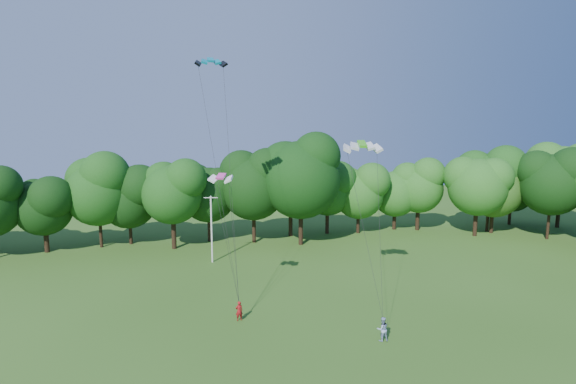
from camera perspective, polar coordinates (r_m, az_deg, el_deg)
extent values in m
cylinder|color=silver|center=(49.79, -9.68, -4.70)|extent=(0.18, 0.18, 7.39)
cube|color=silver|center=(49.10, -9.78, -0.71)|extent=(1.47, 0.32, 0.08)
imported|color=maroon|center=(36.13, -6.23, -14.78)|extent=(0.62, 0.46, 1.55)
imported|color=#96A8D1|center=(33.56, 11.91, -16.67)|extent=(0.85, 0.66, 1.74)
cube|color=#047692|center=(41.89, -9.81, 16.21)|extent=(2.82, 1.40, 0.58)
cube|color=green|center=(37.02, 9.39, 6.04)|extent=(3.23, 1.83, 0.59)
cube|color=#DE3DA3|center=(35.41, -8.51, 1.99)|extent=(2.07, 1.54, 0.44)
cylinder|color=#321F13|center=(56.39, 1.64, -4.07)|extent=(0.47, 0.47, 5.32)
ellipsoid|color=#10330E|center=(55.26, 1.67, 3.03)|extent=(10.63, 10.63, 11.60)
cylinder|color=#312313|center=(68.61, 24.46, -3.05)|extent=(0.48, 0.48, 4.14)
ellipsoid|color=#295018|center=(67.78, 24.75, 1.47)|extent=(8.27, 8.27, 9.03)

